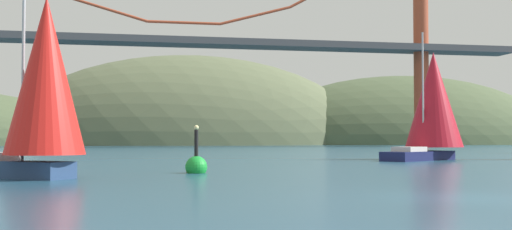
{
  "coord_description": "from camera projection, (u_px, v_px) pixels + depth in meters",
  "views": [
    {
      "loc": [
        -9.51,
        -17.26,
        1.79
      ],
      "look_at": [
        0.0,
        30.31,
        3.48
      ],
      "focal_mm": 44.78,
      "sensor_mm": 36.0,
      "label": 1
    }
  ],
  "objects": [
    {
      "name": "sailboat_red_spinnaker",
      "position": [
        42.0,
        83.0,
        27.55
      ],
      "size": [
        6.83,
        6.07,
        8.1
      ],
      "color": "navy",
      "rests_on": "ground_plane"
    },
    {
      "name": "suspension_bridge",
      "position": [
        184.0,
        34.0,
        112.52
      ],
      "size": [
        125.93,
        6.0,
        43.4
      ],
      "color": "#A34228",
      "rests_on": "ground_plane"
    },
    {
      "name": "headland_center",
      "position": [
        191.0,
        145.0,
        152.0
      ],
      "size": [
        86.92,
        44.0,
        42.58
      ],
      "primitive_type": "ellipsoid",
      "color": "#5B6647",
      "rests_on": "ground_plane"
    },
    {
      "name": "headland_right",
      "position": [
        406.0,
        144.0,
        162.77
      ],
      "size": [
        81.72,
        44.0,
        34.84
      ],
      "primitive_type": "ellipsoid",
      "color": "#4C5B3D",
      "rests_on": "ground_plane"
    },
    {
      "name": "sailboat_crimson_sail",
      "position": [
        433.0,
        103.0,
        50.88
      ],
      "size": [
        8.85,
        7.47,
        10.02
      ],
      "color": "#191E4C",
      "rests_on": "ground_plane"
    },
    {
      "name": "channel_buoy",
      "position": [
        196.0,
        166.0,
        31.72
      ],
      "size": [
        1.1,
        1.1,
        2.64
      ],
      "color": "green",
      "rests_on": "ground_plane"
    },
    {
      "name": "ground_plane",
      "position": [
        458.0,
        198.0,
        18.72
      ],
      "size": [
        360.0,
        360.0,
        0.0
      ],
      "primitive_type": "plane",
      "color": "navy"
    }
  ]
}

